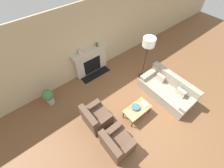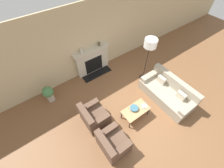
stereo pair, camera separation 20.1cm
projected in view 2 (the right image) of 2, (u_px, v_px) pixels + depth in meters
ground_plane at (143, 117)px, 5.24m from camera, size 18.00×18.00×0.00m
wall_back at (93, 39)px, 5.75m from camera, size 18.00×0.06×2.90m
fireplace at (93, 61)px, 6.29m from camera, size 1.57×0.59×1.16m
couch at (168, 92)px, 5.55m from camera, size 0.91×2.00×0.84m
armchair_near at (113, 143)px, 4.34m from camera, size 0.76×0.83×0.87m
armchair_far at (94, 117)px, 4.88m from camera, size 0.76×0.83×0.87m
coffee_table at (136, 110)px, 4.97m from camera, size 0.92×0.51×0.42m
bowl at (134, 108)px, 4.93m from camera, size 0.27×0.27×0.08m
book at (144, 106)px, 5.03m from camera, size 0.26×0.25×0.02m
floor_lamp at (150, 45)px, 5.17m from camera, size 0.45×0.45×1.90m
mantel_vase_left at (82, 51)px, 5.63m from camera, size 0.12×0.12×0.16m
mantel_vase_center_left at (99, 44)px, 5.93m from camera, size 0.09×0.09×0.14m
potted_plant at (48, 93)px, 5.41m from camera, size 0.40×0.40×0.68m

